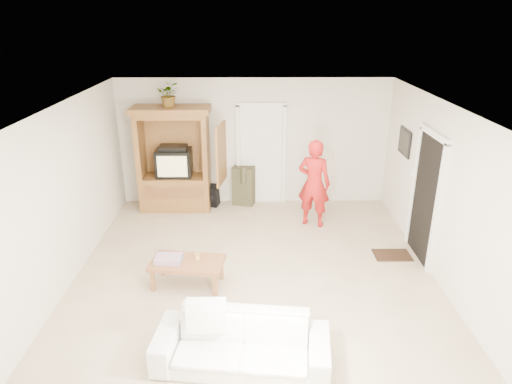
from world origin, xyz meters
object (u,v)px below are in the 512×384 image
(man, at_px, (314,183))
(coffee_table, at_px, (187,264))
(sofa, at_px, (242,343))
(armoire, at_px, (176,166))

(man, bearing_deg, coffee_table, 66.54)
(sofa, bearing_deg, armoire, 113.90)
(armoire, xyz_separation_m, man, (2.69, -0.84, -0.07))
(armoire, relative_size, coffee_table, 1.87)
(coffee_table, bearing_deg, sofa, -55.56)
(man, bearing_deg, armoire, 4.78)
(armoire, xyz_separation_m, sofa, (1.42, -4.56, -0.62))
(sofa, relative_size, coffee_table, 1.76)
(man, distance_m, coffee_table, 2.98)
(man, bearing_deg, sofa, 93.27)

